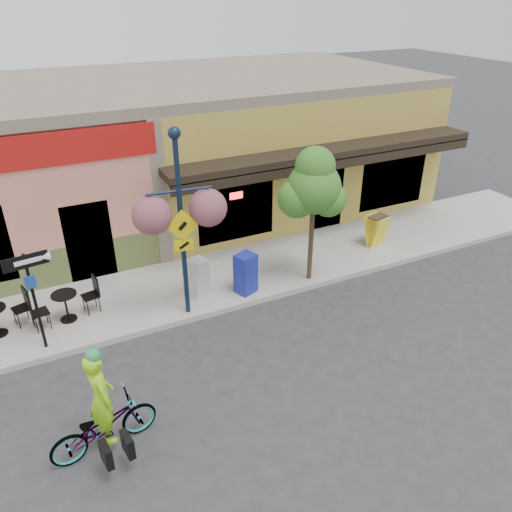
{
  "coord_description": "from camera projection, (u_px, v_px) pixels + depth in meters",
  "views": [
    {
      "loc": [
        -4.19,
        -8.95,
        7.1
      ],
      "look_at": [
        0.43,
        0.5,
        1.4
      ],
      "focal_mm": 35.0,
      "sensor_mm": 36.0,
      "label": 1
    }
  ],
  "objects": [
    {
      "name": "sidewalk",
      "position": [
        218.0,
        278.0,
        13.61
      ],
      "size": [
        24.0,
        3.0,
        0.15
      ],
      "primitive_type": "cube",
      "color": "#9E9B93",
      "rests_on": "ground"
    },
    {
      "name": "cafe_set_right",
      "position": [
        65.0,
        303.0,
        11.59
      ],
      "size": [
        1.66,
        1.03,
        0.93
      ],
      "primitive_type": null,
      "rotation": [
        0.0,
        0.0,
        0.17
      ],
      "color": "black",
      "rests_on": "sidewalk"
    },
    {
      "name": "cyclist_rider",
      "position": [
        103.0,
        408.0,
        8.33
      ],
      "size": [
        0.52,
        0.7,
        1.78
      ],
      "primitive_type": "imported",
      "rotation": [
        0.0,
        0.0,
        1.72
      ],
      "color": "#9AE718",
      "rests_on": "ground"
    },
    {
      "name": "bicycle",
      "position": [
        104.0,
        426.0,
        8.51
      ],
      "size": [
        1.94,
        0.92,
        0.98
      ],
      "primitive_type": "imported",
      "rotation": [
        0.0,
        0.0,
        1.72
      ],
      "color": "maroon",
      "rests_on": "ground"
    },
    {
      "name": "sandwich_board",
      "position": [
        381.0,
        232.0,
        14.88
      ],
      "size": [
        0.66,
        0.55,
        0.96
      ],
      "primitive_type": null,
      "rotation": [
        0.0,
        0.0,
        0.24
      ],
      "color": "yellow",
      "rests_on": "sidewalk"
    },
    {
      "name": "one_way_sign",
      "position": [
        35.0,
        303.0,
        10.38
      ],
      "size": [
        0.9,
        0.31,
        2.3
      ],
      "primitive_type": null,
      "rotation": [
        0.0,
        0.0,
        0.14
      ],
      "color": "black",
      "rests_on": "sidewalk"
    },
    {
      "name": "newspaper_box_blue",
      "position": [
        246.0,
        273.0,
        12.65
      ],
      "size": [
        0.6,
        0.57,
        1.07
      ],
      "primitive_type": null,
      "rotation": [
        0.0,
        0.0,
        0.36
      ],
      "color": "navy",
      "rests_on": "sidewalk"
    },
    {
      "name": "curb",
      "position": [
        240.0,
        305.0,
        12.47
      ],
      "size": [
        24.0,
        0.12,
        0.15
      ],
      "primitive_type": "cube",
      "color": "#A8A59E",
      "rests_on": "ground"
    },
    {
      "name": "lamp_post",
      "position": [
        182.0,
        227.0,
        11.04
      ],
      "size": [
        1.48,
        0.71,
        4.49
      ],
      "primitive_type": null,
      "rotation": [
        0.0,
        0.0,
        -0.1
      ],
      "color": "#122139",
      "rests_on": "sidewalk"
    },
    {
      "name": "building",
      "position": [
        154.0,
        149.0,
        16.92
      ],
      "size": [
        18.2,
        8.2,
        4.5
      ],
      "primitive_type": null,
      "color": "tan",
      "rests_on": "ground"
    },
    {
      "name": "newspaper_box_grey",
      "position": [
        198.0,
        277.0,
        12.59
      ],
      "size": [
        0.57,
        0.55,
        0.96
      ],
      "primitive_type": null,
      "rotation": [
        0.0,
        0.0,
        0.41
      ],
      "color": "#B7B7B7",
      "rests_on": "sidewalk"
    },
    {
      "name": "ground",
      "position": [
        249.0,
        319.0,
        12.07
      ],
      "size": [
        90.0,
        90.0,
        0.0
      ],
      "primitive_type": "plane",
      "color": "#2D2D30",
      "rests_on": "ground"
    },
    {
      "name": "street_tree",
      "position": [
        312.0,
        216.0,
        12.62
      ],
      "size": [
        1.55,
        1.55,
        3.67
      ],
      "primitive_type": null,
      "rotation": [
        0.0,
        0.0,
        -0.08
      ],
      "color": "#3D7A26",
      "rests_on": "sidewalk"
    }
  ]
}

